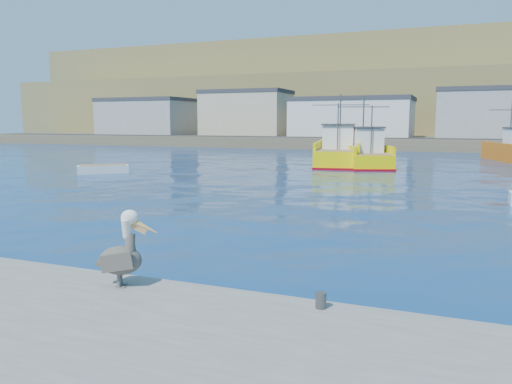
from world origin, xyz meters
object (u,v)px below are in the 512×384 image
trawler_yellow_a (339,153)px  skiff_left (103,170)px  pelican (123,254)px  trawler_yellow_b (365,156)px

trawler_yellow_a → skiff_left: 20.79m
skiff_left → trawler_yellow_a: bearing=43.4°
skiff_left → pelican: (18.65, -22.68, 0.93)m
trawler_yellow_a → pelican: bearing=-84.5°
trawler_yellow_a → trawler_yellow_b: size_ratio=1.18×
trawler_yellow_a → skiff_left: size_ratio=3.24×
trawler_yellow_a → pelican: size_ratio=7.44×
trawler_yellow_b → pelican: size_ratio=6.33×
skiff_left → pelican: bearing=-50.6°
trawler_yellow_a → skiff_left: (-15.08, -14.29, -0.79)m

